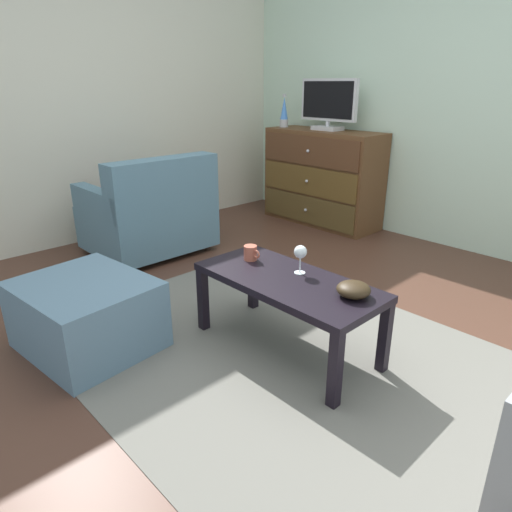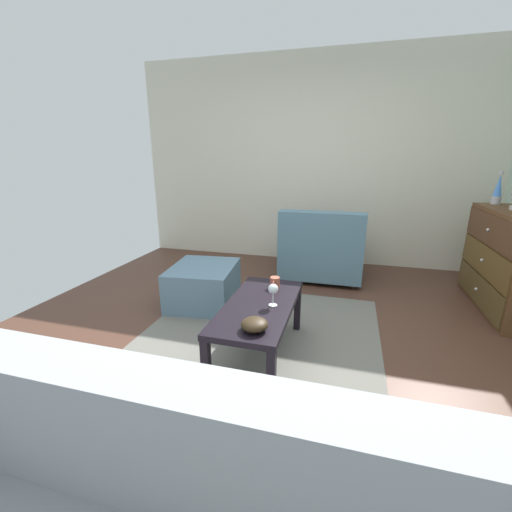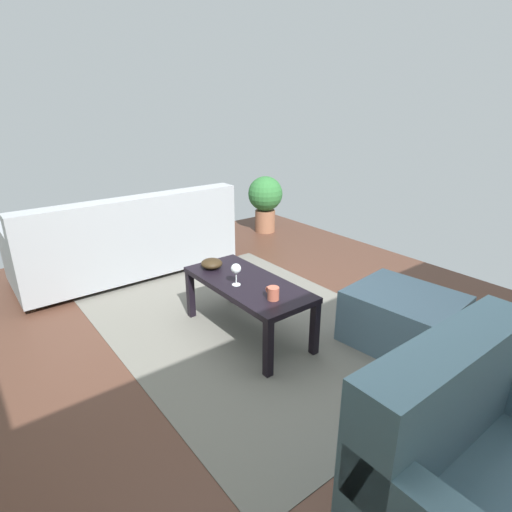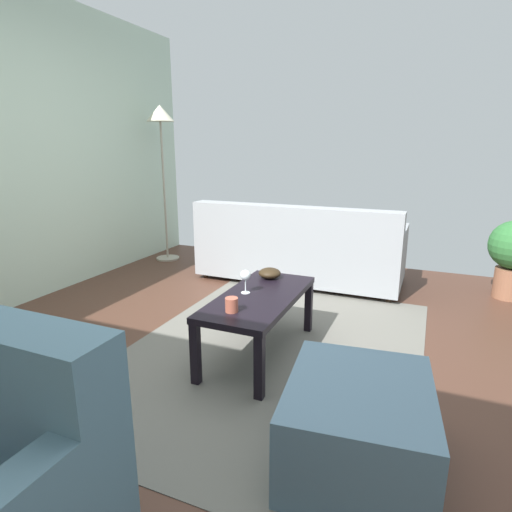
{
  "view_description": "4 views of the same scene",
  "coord_description": "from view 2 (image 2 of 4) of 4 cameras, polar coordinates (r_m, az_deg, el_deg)",
  "views": [
    {
      "loc": [
        1.6,
        -1.73,
        1.38
      ],
      "look_at": [
        -0.05,
        -0.17,
        0.5
      ],
      "focal_mm": 31.76,
      "sensor_mm": 36.0,
      "label": 1
    },
    {
      "loc": [
        2.21,
        0.43,
        1.41
      ],
      "look_at": [
        -0.17,
        -0.23,
        0.67
      ],
      "focal_mm": 23.49,
      "sensor_mm": 36.0,
      "label": 2
    },
    {
      "loc": [
        -1.99,
        1.45,
        1.62
      ],
      "look_at": [
        0.13,
        -0.19,
        0.6
      ],
      "focal_mm": 28.92,
      "sensor_mm": 36.0,
      "label": 3
    },
    {
      "loc": [
        -2.22,
        -1.1,
        1.35
      ],
      "look_at": [
        0.13,
        -0.11,
        0.68
      ],
      "focal_mm": 29.33,
      "sensor_mm": 36.0,
      "label": 4
    }
  ],
  "objects": [
    {
      "name": "lava_lamp",
      "position": [
        4.26,
        35.93,
        9.13
      ],
      "size": [
        0.09,
        0.09,
        0.33
      ],
      "color": "#B7B7BC",
      "rests_on": "dresser"
    },
    {
      "name": "bowl_decorative",
      "position": [
        2.01,
        -0.27,
        -11.56
      ],
      "size": [
        0.16,
        0.16,
        0.07
      ],
      "primitive_type": "ellipsoid",
      "color": "#2F2213",
      "rests_on": "coffee_table"
    },
    {
      "name": "armchair",
      "position": [
        4.05,
        11.09,
        0.94
      ],
      "size": [
        0.8,
        0.94,
        0.84
      ],
      "color": "#332319",
      "rests_on": "ground_plane"
    },
    {
      "name": "ottoman",
      "position": [
        3.36,
        -8.9,
        -4.86
      ],
      "size": [
        0.76,
        0.67,
        0.39
      ],
      "primitive_type": "cube",
      "rotation": [
        0.0,
        0.0,
        0.11
      ],
      "color": "slate",
      "rests_on": "ground_plane"
    },
    {
      "name": "area_rug",
      "position": [
        2.53,
        -1.57,
        -17.08
      ],
      "size": [
        2.6,
        1.9,
        0.01
      ],
      "primitive_type": "cube",
      "color": "#65635C",
      "rests_on": "ground_plane"
    },
    {
      "name": "wall_plain_left",
      "position": [
        4.69,
        10.75,
        15.42
      ],
      "size": [
        0.12,
        4.94,
        2.68
      ],
      "primitive_type": "cube",
      "color": "beige",
      "rests_on": "ground_plane"
    },
    {
      "name": "dresser",
      "position": [
        3.9,
        37.43,
        -0.85
      ],
      "size": [
        1.22,
        0.49,
        0.94
      ],
      "color": "brown",
      "rests_on": "ground_plane"
    },
    {
      "name": "mug",
      "position": [
        2.63,
        3.23,
        -4.53
      ],
      "size": [
        0.11,
        0.08,
        0.08
      ],
      "color": "#AD5642",
      "rests_on": "coffee_table"
    },
    {
      "name": "wine_glass",
      "position": [
        2.29,
        2.94,
        -5.75
      ],
      "size": [
        0.07,
        0.07,
        0.16
      ],
      "color": "silver",
      "rests_on": "coffee_table"
    },
    {
      "name": "ground_plane",
      "position": [
        2.67,
        4.03,
        -15.92
      ],
      "size": [
        5.39,
        4.94,
        0.05
      ],
      "primitive_type": "cube",
      "color": "#4B2F23"
    },
    {
      "name": "coffee_table",
      "position": [
        2.38,
        0.56,
        -9.36
      ],
      "size": [
        1.02,
        0.46,
        0.42
      ],
      "color": "black",
      "rests_on": "ground_plane"
    }
  ]
}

